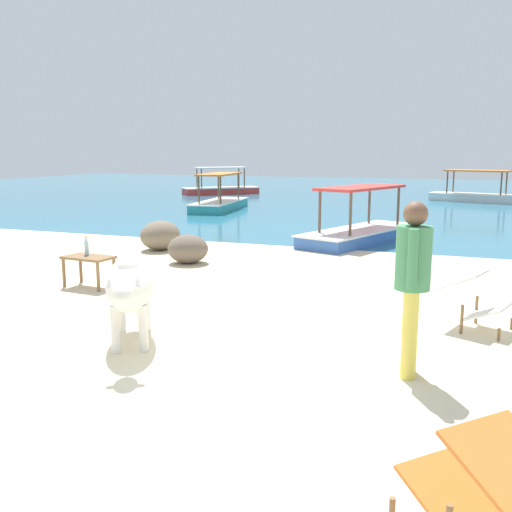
{
  "coord_description": "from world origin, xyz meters",
  "views": [
    {
      "loc": [
        2.89,
        -5.01,
        2.11
      ],
      "look_at": [
        -0.18,
        3.0,
        0.55
      ],
      "focal_mm": 41.03,
      "sensor_mm": 36.0,
      "label": 1
    }
  ],
  "objects_px": {
    "boat_blue": "(360,231)",
    "boat_teal": "(220,202)",
    "cow": "(130,285)",
    "low_bench_table": "(89,261)",
    "boat_white": "(476,195)",
    "person_standing": "(413,276)",
    "bottle": "(87,247)",
    "deck_chair_far": "(480,478)",
    "deck_chair_near": "(475,297)",
    "boat_red": "(221,188)"
  },
  "relations": [
    {
      "from": "bottle",
      "to": "boat_blue",
      "type": "distance_m",
      "value": 6.63
    },
    {
      "from": "cow",
      "to": "boat_teal",
      "type": "relative_size",
      "value": 0.44
    },
    {
      "from": "cow",
      "to": "deck_chair_far",
      "type": "bearing_deg",
      "value": 28.86
    },
    {
      "from": "cow",
      "to": "deck_chair_far",
      "type": "height_order",
      "value": "cow"
    },
    {
      "from": "deck_chair_near",
      "to": "boat_teal",
      "type": "distance_m",
      "value": 14.68
    },
    {
      "from": "boat_teal",
      "to": "person_standing",
      "type": "bearing_deg",
      "value": -155.86
    },
    {
      "from": "cow",
      "to": "person_standing",
      "type": "bearing_deg",
      "value": 62.92
    },
    {
      "from": "bottle",
      "to": "boat_red",
      "type": "relative_size",
      "value": 0.09
    },
    {
      "from": "bottle",
      "to": "boat_blue",
      "type": "bearing_deg",
      "value": 62.14
    },
    {
      "from": "deck_chair_far",
      "to": "cow",
      "type": "bearing_deg",
      "value": 9.76
    },
    {
      "from": "person_standing",
      "to": "boat_teal",
      "type": "xyz_separation_m",
      "value": [
        -8.1,
        13.58,
        -0.7
      ]
    },
    {
      "from": "deck_chair_near",
      "to": "boat_blue",
      "type": "xyz_separation_m",
      "value": [
        -2.53,
        6.14,
        -0.13
      ]
    },
    {
      "from": "deck_chair_far",
      "to": "bottle",
      "type": "bearing_deg",
      "value": 4.47
    },
    {
      "from": "person_standing",
      "to": "boat_teal",
      "type": "bearing_deg",
      "value": 116.97
    },
    {
      "from": "boat_teal",
      "to": "boat_white",
      "type": "xyz_separation_m",
      "value": [
        8.46,
        6.94,
        0.0
      ]
    },
    {
      "from": "person_standing",
      "to": "boat_red",
      "type": "distance_m",
      "value": 23.51
    },
    {
      "from": "deck_chair_near",
      "to": "boat_teal",
      "type": "bearing_deg",
      "value": 143.03
    },
    {
      "from": "cow",
      "to": "person_standing",
      "type": "distance_m",
      "value": 2.94
    },
    {
      "from": "deck_chair_near",
      "to": "boat_teal",
      "type": "relative_size",
      "value": 0.23
    },
    {
      "from": "bottle",
      "to": "person_standing",
      "type": "bearing_deg",
      "value": -21.57
    },
    {
      "from": "boat_teal",
      "to": "boat_red",
      "type": "xyz_separation_m",
      "value": [
        -3.14,
        7.05,
        0.0
      ]
    },
    {
      "from": "low_bench_table",
      "to": "boat_white",
      "type": "xyz_separation_m",
      "value": [
        5.35,
        18.6,
        -0.14
      ]
    },
    {
      "from": "bottle",
      "to": "person_standing",
      "type": "xyz_separation_m",
      "value": [
        5.08,
        -2.01,
        0.35
      ]
    },
    {
      "from": "deck_chair_far",
      "to": "person_standing",
      "type": "distance_m",
      "value": 2.46
    },
    {
      "from": "low_bench_table",
      "to": "boat_teal",
      "type": "distance_m",
      "value": 12.07
    },
    {
      "from": "deck_chair_near",
      "to": "boat_red",
      "type": "bearing_deg",
      "value": 138.87
    },
    {
      "from": "boat_blue",
      "to": "boat_teal",
      "type": "bearing_deg",
      "value": 66.12
    },
    {
      "from": "person_standing",
      "to": "boat_white",
      "type": "bearing_deg",
      "value": 85.15
    },
    {
      "from": "boat_white",
      "to": "low_bench_table",
      "type": "bearing_deg",
      "value": 90.23
    },
    {
      "from": "low_bench_table",
      "to": "boat_blue",
      "type": "bearing_deg",
      "value": 69.08
    },
    {
      "from": "boat_teal",
      "to": "cow",
      "type": "bearing_deg",
      "value": -165.98
    },
    {
      "from": "deck_chair_near",
      "to": "boat_white",
      "type": "relative_size",
      "value": 0.23
    },
    {
      "from": "cow",
      "to": "boat_teal",
      "type": "height_order",
      "value": "boat_teal"
    },
    {
      "from": "bottle",
      "to": "boat_blue",
      "type": "relative_size",
      "value": 0.08
    },
    {
      "from": "bottle",
      "to": "boat_teal",
      "type": "relative_size",
      "value": 0.08
    },
    {
      "from": "low_bench_table",
      "to": "boat_red",
      "type": "xyz_separation_m",
      "value": [
        -6.25,
        18.71,
        -0.14
      ]
    },
    {
      "from": "boat_blue",
      "to": "boat_white",
      "type": "height_order",
      "value": "same"
    },
    {
      "from": "low_bench_table",
      "to": "person_standing",
      "type": "distance_m",
      "value": 5.38
    },
    {
      "from": "cow",
      "to": "deck_chair_far",
      "type": "xyz_separation_m",
      "value": [
        3.54,
        -2.21,
        -0.26
      ]
    },
    {
      "from": "low_bench_table",
      "to": "person_standing",
      "type": "height_order",
      "value": "person_standing"
    },
    {
      "from": "person_standing",
      "to": "boat_white",
      "type": "height_order",
      "value": "person_standing"
    },
    {
      "from": "deck_chair_near",
      "to": "boat_blue",
      "type": "distance_m",
      "value": 6.64
    },
    {
      "from": "boat_white",
      "to": "deck_chair_near",
      "type": "bearing_deg",
      "value": 106.85
    },
    {
      "from": "boat_teal",
      "to": "boat_blue",
      "type": "bearing_deg",
      "value": -139.75
    },
    {
      "from": "deck_chair_near",
      "to": "person_standing",
      "type": "bearing_deg",
      "value": -90.62
    },
    {
      "from": "person_standing",
      "to": "boat_blue",
      "type": "relative_size",
      "value": 0.42
    },
    {
      "from": "bottle",
      "to": "boat_red",
      "type": "bearing_deg",
      "value": 108.31
    },
    {
      "from": "cow",
      "to": "boat_blue",
      "type": "xyz_separation_m",
      "value": [
        0.94,
        7.97,
        -0.39
      ]
    },
    {
      "from": "cow",
      "to": "bottle",
      "type": "bearing_deg",
      "value": -163.74
    },
    {
      "from": "low_bench_table",
      "to": "boat_white",
      "type": "distance_m",
      "value": 19.35
    }
  ]
}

